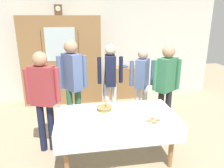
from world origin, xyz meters
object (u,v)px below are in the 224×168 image
at_px(book_stack, 124,66).
at_px(tea_cup_mid_left, 140,112).
at_px(person_by_cabinet, 142,79).
at_px(bread_basket, 104,108).
at_px(spoon_mid_left, 152,110).
at_px(spoon_far_right, 110,118).
at_px(dining_table, 117,122).
at_px(person_near_right_end, 166,81).
at_px(tea_cup_far_left, 96,125).
at_px(wall_cabinet, 62,61).
at_px(person_behind_table_left, 72,78).
at_px(person_behind_table_right, 110,76).
at_px(mantel_clock, 58,10).
at_px(tea_cup_near_left, 85,111).
at_px(pastry_plate, 154,121).
at_px(person_beside_shelf, 43,93).
at_px(bookshelf_low, 124,82).

relative_size(book_stack, tea_cup_mid_left, 1.74).
bearing_deg(person_by_cabinet, bread_basket, -132.64).
bearing_deg(spoon_mid_left, spoon_far_right, -167.67).
bearing_deg(bread_basket, dining_table, -54.64).
bearing_deg(person_near_right_end, tea_cup_far_left, -144.01).
bearing_deg(wall_cabinet, person_behind_table_left, -80.73).
height_order(spoon_far_right, person_by_cabinet, person_by_cabinet).
height_order(book_stack, bread_basket, bread_basket).
distance_m(wall_cabinet, person_by_cabinet, 2.16).
height_order(tea_cup_mid_left, person_behind_table_left, person_behind_table_left).
distance_m(bread_basket, spoon_mid_left, 0.75).
relative_size(spoon_far_right, person_behind_table_right, 0.07).
bearing_deg(mantel_clock, bread_basket, -72.43).
distance_m(tea_cup_far_left, spoon_mid_left, 0.98).
distance_m(tea_cup_near_left, pastry_plate, 1.04).
relative_size(person_near_right_end, person_beside_shelf, 1.01).
relative_size(bookshelf_low, spoon_far_right, 8.38).
xyz_separation_m(mantel_clock, person_by_cabinet, (1.65, -1.39, -1.35)).
relative_size(person_behind_table_right, person_beside_shelf, 0.98).
relative_size(tea_cup_far_left, person_by_cabinet, 0.08).
relative_size(tea_cup_far_left, pastry_plate, 0.46).
height_order(tea_cup_mid_left, person_beside_shelf, person_beside_shelf).
relative_size(book_stack, tea_cup_near_left, 1.74).
bearing_deg(wall_cabinet, person_behind_table_right, -50.92).
bearing_deg(tea_cup_mid_left, person_behind_table_right, 99.91).
bearing_deg(tea_cup_mid_left, book_stack, 82.41).
relative_size(bread_basket, person_behind_table_right, 0.15).
distance_m(wall_cabinet, tea_cup_near_left, 2.46).
bearing_deg(person_behind_table_right, bookshelf_low, 65.70).
bearing_deg(spoon_far_right, tea_cup_near_left, 144.24).
height_order(wall_cabinet, mantel_clock, mantel_clock).
distance_m(bread_basket, person_behind_table_left, 0.92).
height_order(tea_cup_mid_left, spoon_mid_left, tea_cup_mid_left).
distance_m(pastry_plate, person_near_right_end, 1.18).
distance_m(spoon_mid_left, person_beside_shelf, 1.71).
bearing_deg(pastry_plate, person_by_cabinet, 79.26).
bearing_deg(bookshelf_low, spoon_far_right, -106.67).
bearing_deg(spoon_mid_left, person_by_cabinet, 81.33).
xyz_separation_m(book_stack, tea_cup_far_left, (-1.04, -2.93, -0.09)).
bearing_deg(bookshelf_low, pastry_plate, -94.70).
height_order(tea_cup_near_left, person_behind_table_left, person_behind_table_left).
height_order(wall_cabinet, tea_cup_near_left, wall_cabinet).
bearing_deg(mantel_clock, spoon_mid_left, -59.46).
distance_m(spoon_mid_left, person_behind_table_left, 1.52).
height_order(tea_cup_near_left, spoon_mid_left, tea_cup_near_left).
distance_m(dining_table, spoon_mid_left, 0.59).
xyz_separation_m(tea_cup_near_left, spoon_mid_left, (1.04, -0.11, -0.02)).
height_order(book_stack, person_behind_table_left, person_behind_table_left).
distance_m(tea_cup_near_left, spoon_mid_left, 1.04).
xyz_separation_m(mantel_clock, person_behind_table_right, (1.02, -1.25, -1.29)).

